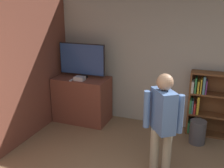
{
  "coord_description": "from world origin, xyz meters",
  "views": [
    {
      "loc": [
        0.51,
        -1.99,
        2.54
      ],
      "look_at": [
        -1.01,
        1.99,
        1.18
      ],
      "focal_mm": 42.0,
      "sensor_mm": 36.0,
      "label": 1
    }
  ],
  "objects_px": {
    "television": "(82,60)",
    "bookshelf": "(205,105)",
    "person": "(163,120)",
    "waste_bin": "(198,132)",
    "game_console": "(80,78)"
  },
  "relations": [
    {
      "from": "television",
      "to": "bookshelf",
      "type": "bearing_deg",
      "value": 5.16
    },
    {
      "from": "person",
      "to": "waste_bin",
      "type": "relative_size",
      "value": 3.64
    },
    {
      "from": "person",
      "to": "television",
      "type": "bearing_deg",
      "value": -162.57
    },
    {
      "from": "waste_bin",
      "to": "bookshelf",
      "type": "bearing_deg",
      "value": 79.29
    },
    {
      "from": "bookshelf",
      "to": "waste_bin",
      "type": "height_order",
      "value": "bookshelf"
    },
    {
      "from": "game_console",
      "to": "bookshelf",
      "type": "height_order",
      "value": "bookshelf"
    },
    {
      "from": "game_console",
      "to": "television",
      "type": "bearing_deg",
      "value": 102.42
    },
    {
      "from": "game_console",
      "to": "bookshelf",
      "type": "xyz_separation_m",
      "value": [
        2.47,
        0.45,
        -0.39
      ]
    },
    {
      "from": "game_console",
      "to": "waste_bin",
      "type": "distance_m",
      "value": 2.52
    },
    {
      "from": "television",
      "to": "game_console",
      "type": "relative_size",
      "value": 4.96
    },
    {
      "from": "television",
      "to": "bookshelf",
      "type": "relative_size",
      "value": 0.81
    },
    {
      "from": "bookshelf",
      "to": "waste_bin",
      "type": "xyz_separation_m",
      "value": [
        -0.08,
        -0.42,
        -0.4
      ]
    },
    {
      "from": "television",
      "to": "waste_bin",
      "type": "bearing_deg",
      "value": -4.5
    },
    {
      "from": "person",
      "to": "waste_bin",
      "type": "bearing_deg",
      "value": 123.65
    },
    {
      "from": "television",
      "to": "game_console",
      "type": "height_order",
      "value": "television"
    }
  ]
}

